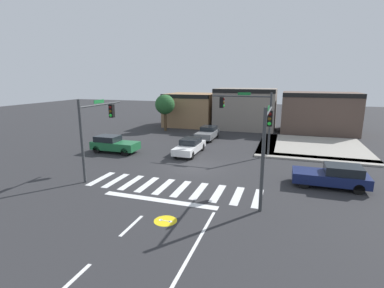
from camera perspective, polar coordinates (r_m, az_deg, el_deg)
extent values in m
plane|color=#2B2B2D|center=(22.17, 0.49, -4.59)|extent=(120.00, 120.00, 0.00)
cube|color=silver|center=(20.63, -17.56, -6.55)|extent=(0.46, 2.78, 0.01)
cube|color=silver|center=(19.99, -14.84, -6.99)|extent=(0.46, 2.78, 0.01)
cube|color=silver|center=(19.40, -11.93, -7.45)|extent=(0.46, 2.78, 0.01)
cube|color=silver|center=(18.87, -8.85, -7.91)|extent=(0.46, 2.78, 0.01)
cube|color=silver|center=(18.40, -5.59, -8.37)|extent=(0.46, 2.78, 0.01)
cube|color=silver|center=(17.98, -2.17, -8.82)|extent=(0.46, 2.78, 0.01)
cube|color=silver|center=(17.64, 1.42, -9.26)|extent=(0.46, 2.78, 0.01)
cube|color=silver|center=(17.36, 5.14, -9.68)|extent=(0.46, 2.78, 0.01)
cube|color=silver|center=(17.16, 8.97, -10.07)|extent=(0.46, 2.78, 0.01)
cube|color=silver|center=(17.04, 12.89, -10.42)|extent=(0.46, 2.78, 0.01)
cube|color=white|center=(16.49, -6.57, -10.97)|extent=(6.80, 0.50, 0.01)
cube|color=white|center=(14.11, -11.86, -15.50)|extent=(0.16, 2.00, 0.01)
cube|color=white|center=(11.40, -22.86, -23.87)|extent=(0.16, 2.00, 0.01)
cylinder|color=yellow|center=(14.28, -5.28, -14.90)|extent=(1.12, 1.12, 0.01)
cylinder|color=white|center=(14.37, -6.23, -14.72)|extent=(0.18, 0.18, 0.00)
cylinder|color=white|center=(14.19, -4.31, -15.06)|extent=(0.18, 0.18, 0.00)
cube|color=white|center=(14.28, -5.28, -14.89)|extent=(0.50, 0.04, 0.00)
cube|color=#9E998E|center=(26.30, 23.24, -2.68)|extent=(10.00, 1.60, 0.15)
cube|color=#9E998E|center=(30.90, 14.79, 0.13)|extent=(1.60, 10.00, 0.15)
cube|color=#9E998E|center=(30.96, 22.56, -0.41)|extent=(10.00, 10.00, 0.15)
cube|color=#93704C|center=(41.74, -0.09, 6.84)|extent=(6.73, 6.49, 4.57)
cube|color=black|center=(38.71, -1.53, 9.38)|extent=(6.73, 0.50, 0.50)
cube|color=gray|center=(39.56, 10.53, 6.87)|extent=(7.78, 5.71, 5.36)
cube|color=black|center=(36.77, 10.10, 10.26)|extent=(7.78, 0.50, 0.50)
cube|color=brown|center=(39.28, 23.82, 5.69)|extent=(8.79, 5.47, 5.00)
cube|color=black|center=(36.59, 24.49, 8.73)|extent=(8.79, 0.50, 0.50)
cylinder|color=#383A3D|center=(14.64, 13.83, -3.33)|extent=(0.18, 0.18, 5.31)
cylinder|color=#383A3D|center=(16.67, 14.95, 6.22)|extent=(0.12, 4.97, 0.12)
cube|color=black|center=(18.19, 15.14, 4.90)|extent=(0.32, 0.32, 0.95)
sphere|color=#470A0A|center=(17.98, 15.16, 5.76)|extent=(0.22, 0.22, 0.22)
sphere|color=#4C330C|center=(18.02, 15.11, 4.83)|extent=(0.22, 0.22, 0.22)
sphere|color=#1ED833|center=(18.06, 15.06, 3.90)|extent=(0.22, 0.22, 0.22)
cube|color=#197233|center=(16.40, 14.94, 6.89)|extent=(0.03, 1.10, 0.24)
cylinder|color=#383A3D|center=(25.46, 15.13, 3.61)|extent=(0.18, 0.18, 5.51)
cylinder|color=#383A3D|center=(25.47, 9.71, 9.30)|extent=(5.04, 0.12, 0.12)
cube|color=black|center=(25.82, 5.88, 8.18)|extent=(0.32, 0.32, 0.95)
sphere|color=#470A0A|center=(25.76, 6.27, 8.82)|extent=(0.22, 0.22, 0.22)
sphere|color=#4C330C|center=(25.78, 6.26, 8.16)|extent=(0.22, 0.22, 0.22)
sphere|color=#1ED833|center=(25.81, 6.24, 7.51)|extent=(0.22, 0.22, 0.22)
cube|color=#197233|center=(25.42, 10.30, 9.77)|extent=(1.10, 0.03, 0.24)
cylinder|color=#383A3D|center=(19.58, -20.96, 0.35)|extent=(0.18, 0.18, 5.39)
cylinder|color=#383A3D|center=(21.05, -17.53, 7.47)|extent=(0.12, 4.55, 0.12)
cube|color=black|center=(22.09, -15.61, 6.31)|extent=(0.32, 0.32, 0.95)
sphere|color=#470A0A|center=(21.92, -15.91, 7.02)|extent=(0.22, 0.22, 0.22)
sphere|color=#4C330C|center=(21.95, -15.86, 6.26)|extent=(0.22, 0.22, 0.22)
sphere|color=#1ED833|center=(21.98, -15.81, 5.49)|extent=(0.22, 0.22, 0.22)
cube|color=#197233|center=(20.85, -17.94, 8.00)|extent=(0.03, 1.10, 0.24)
cube|color=slate|center=(32.11, 3.04, 1.97)|extent=(1.81, 4.18, 0.65)
cube|color=black|center=(32.63, 3.36, 3.14)|extent=(1.59, 1.88, 0.46)
cylinder|color=black|center=(30.62, 3.76, 0.87)|extent=(0.22, 0.62, 0.62)
cylinder|color=black|center=(31.04, 0.93, 1.06)|extent=(0.22, 0.62, 0.62)
cylinder|color=black|center=(33.32, 5.00, 1.83)|extent=(0.22, 0.62, 0.62)
cylinder|color=black|center=(33.72, 2.37, 1.99)|extent=(0.22, 0.62, 0.62)
cube|color=white|center=(25.84, -0.48, -0.71)|extent=(1.71, 4.69, 0.57)
cube|color=black|center=(26.01, -0.27, 0.59)|extent=(1.50, 2.07, 0.50)
cylinder|color=black|center=(24.21, -0.03, -2.26)|extent=(0.22, 0.67, 0.67)
cylinder|color=black|center=(24.71, -3.31, -1.98)|extent=(0.22, 0.67, 0.67)
cylinder|color=black|center=(27.16, 2.09, -0.60)|extent=(0.22, 0.67, 0.67)
cylinder|color=black|center=(27.61, -0.88, -0.37)|extent=(0.22, 0.67, 0.67)
cube|color=#141E4C|center=(20.04, 25.57, -6.01)|extent=(4.42, 1.84, 0.63)
cube|color=black|center=(19.99, 27.76, -4.54)|extent=(2.11, 1.62, 0.54)
cylinder|color=black|center=(19.21, 21.30, -7.30)|extent=(0.63, 0.22, 0.63)
cylinder|color=black|center=(20.74, 21.10, -5.81)|extent=(0.63, 0.22, 0.63)
cylinder|color=black|center=(19.64, 30.15, -7.76)|extent=(0.63, 0.22, 0.63)
cylinder|color=black|center=(21.15, 29.30, -6.27)|extent=(0.63, 0.22, 0.63)
cube|color=#1E6638|center=(27.30, -14.94, -0.26)|extent=(4.28, 1.82, 0.69)
cube|color=black|center=(27.60, -16.35, 1.06)|extent=(2.06, 1.60, 0.51)
cylinder|color=black|center=(27.29, -11.43, -0.76)|extent=(0.69, 0.22, 0.69)
cylinder|color=black|center=(25.96, -13.16, -1.54)|extent=(0.69, 0.22, 0.69)
cylinder|color=black|center=(28.82, -16.47, -0.32)|extent=(0.69, 0.22, 0.69)
cylinder|color=black|center=(27.56, -18.34, -1.03)|extent=(0.69, 0.22, 0.69)
cylinder|color=#4C3823|center=(37.65, -5.33, 4.77)|extent=(0.36, 0.36, 2.80)
sphere|color=#235628|center=(37.42, -5.39, 7.80)|extent=(2.53, 2.53, 2.53)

